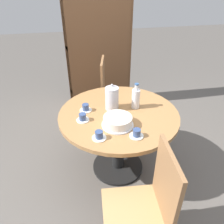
{
  "coord_description": "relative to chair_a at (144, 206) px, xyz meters",
  "views": [
    {
      "loc": [
        -0.43,
        -1.67,
        1.81
      ],
      "look_at": [
        0.0,
        0.3,
        0.53
      ],
      "focal_mm": 35.0,
      "sensor_mm": 36.0,
      "label": 1
    }
  ],
  "objects": [
    {
      "name": "cup_a",
      "position": [
        0.08,
        0.45,
        0.26
      ],
      "size": [
        0.11,
        0.11,
        0.07
      ],
      "color": "silver",
      "rests_on": "dining_table"
    },
    {
      "name": "ground_plane",
      "position": [
        0.02,
        0.83,
        -0.48
      ],
      "size": [
        14.0,
        14.0,
        0.0
      ],
      "primitive_type": "plane",
      "color": "#56514C"
    },
    {
      "name": "cake_main",
      "position": [
        -0.04,
        0.63,
        0.28
      ],
      "size": [
        0.27,
        0.27,
        0.09
      ],
      "color": "silver",
      "rests_on": "dining_table"
    },
    {
      "name": "water_bottle",
      "position": [
        0.2,
        0.89,
        0.34
      ],
      "size": [
        0.08,
        0.08,
        0.25
      ],
      "color": "silver",
      "rests_on": "dining_table"
    },
    {
      "name": "chair_b",
      "position": [
        0.15,
        1.65,
        0.0
      ],
      "size": [
        0.51,
        0.51,
        0.94
      ],
      "rotation": [
        0.0,
        0.0,
        7.62
      ],
      "color": "olive",
      "rests_on": "ground_plane"
    },
    {
      "name": "dining_table",
      "position": [
        0.02,
        0.83,
        0.07
      ],
      "size": [
        1.12,
        1.12,
        0.71
      ],
      "color": "black",
      "rests_on": "ground_plane"
    },
    {
      "name": "cup_d",
      "position": [
        -0.32,
        0.77,
        0.26
      ],
      "size": [
        0.11,
        0.11,
        0.07
      ],
      "color": "silver",
      "rests_on": "dining_table"
    },
    {
      "name": "coffee_pot",
      "position": [
        -0.03,
        0.91,
        0.35
      ],
      "size": [
        0.13,
        0.13,
        0.26
      ],
      "color": "silver",
      "rests_on": "dining_table"
    },
    {
      "name": "chair_a",
      "position": [
        0.0,
        0.0,
        0.0
      ],
      "size": [
        0.46,
        0.46,
        0.94
      ],
      "rotation": [
        0.0,
        0.0,
        4.6
      ],
      "color": "olive",
      "rests_on": "ground_plane"
    },
    {
      "name": "cup_c",
      "position": [
        -0.28,
        0.93,
        0.26
      ],
      "size": [
        0.11,
        0.11,
        0.07
      ],
      "color": "silver",
      "rests_on": "dining_table"
    },
    {
      "name": "cup_b",
      "position": [
        -0.22,
        0.49,
        0.26
      ],
      "size": [
        0.11,
        0.11,
        0.07
      ],
      "color": "silver",
      "rests_on": "dining_table"
    },
    {
      "name": "bookshelf",
      "position": [
        0.07,
        2.29,
        0.49
      ],
      "size": [
        0.94,
        0.28,
        1.97
      ],
      "rotation": [
        0.0,
        0.0,
        3.14
      ],
      "color": "brown",
      "rests_on": "ground_plane"
    }
  ]
}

